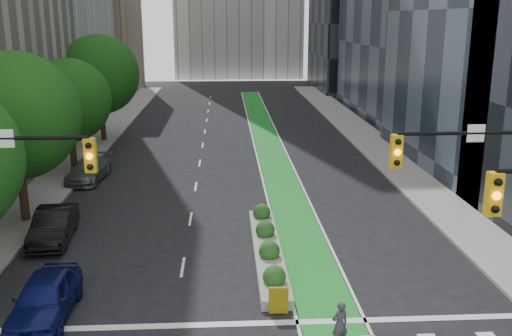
{
  "coord_description": "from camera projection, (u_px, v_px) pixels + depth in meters",
  "views": [
    {
      "loc": [
        -0.62,
        -16.51,
        10.27
      ],
      "look_at": [
        0.91,
        11.0,
        3.0
      ],
      "focal_mm": 40.0,
      "sensor_mm": 36.0,
      "label": 1
    }
  ],
  "objects": [
    {
      "name": "sidewalk_left",
      "position": [
        74.0,
        160.0,
        42.08
      ],
      "size": [
        3.6,
        90.0,
        0.15
      ],
      "primitive_type": "cube",
      "color": "gray",
      "rests_on": "ground"
    },
    {
      "name": "tree_midfar",
      "position": [
        69.0,
        100.0,
        37.98
      ],
      "size": [
        5.6,
        5.6,
        7.76
      ],
      "color": "black",
      "rests_on": "ground"
    },
    {
      "name": "parked_car_left_far",
      "position": [
        89.0,
        170.0,
        37.01
      ],
      "size": [
        2.43,
        5.06,
        1.42
      ],
      "primitive_type": "imported",
      "rotation": [
        0.0,
        0.0,
        -0.09
      ],
      "color": "#5D6062",
      "rests_on": "ground"
    },
    {
      "name": "tree_mid",
      "position": [
        15.0,
        116.0,
        28.17
      ],
      "size": [
        6.4,
        6.4,
        8.78
      ],
      "color": "black",
      "rests_on": "ground"
    },
    {
      "name": "median_planter",
      "position": [
        267.0,
        248.0,
        25.36
      ],
      "size": [
        1.2,
        10.26,
        1.1
      ],
      "color": "gray",
      "rests_on": "ground"
    },
    {
      "name": "cyclist",
      "position": [
        340.0,
        325.0,
        18.16
      ],
      "size": [
        0.68,
        0.56,
        1.6
      ],
      "primitive_type": "imported",
      "rotation": [
        0.0,
        0.0,
        3.49
      ],
      "color": "#38333D",
      "rests_on": "ground"
    },
    {
      "name": "sidewalk_right",
      "position": [
        389.0,
        156.0,
        43.34
      ],
      "size": [
        3.6,
        90.0,
        0.15
      ],
      "primitive_type": "cube",
      "color": "gray",
      "rests_on": "ground"
    },
    {
      "name": "bike_lane_paint",
      "position": [
        268.0,
        144.0,
        47.72
      ],
      "size": [
        2.2,
        70.0,
        0.01
      ],
      "primitive_type": "cube",
      "color": "#188525",
      "rests_on": "ground"
    },
    {
      "name": "parked_car_left_near",
      "position": [
        45.0,
        298.0,
        19.95
      ],
      "size": [
        1.91,
        4.63,
        1.57
      ],
      "primitive_type": "imported",
      "rotation": [
        0.0,
        0.0,
        0.01
      ],
      "color": "#0D134F",
      "rests_on": "ground"
    },
    {
      "name": "tree_far",
      "position": [
        99.0,
        75.0,
        47.45
      ],
      "size": [
        6.6,
        6.6,
        9.0
      ],
      "color": "black",
      "rests_on": "ground"
    },
    {
      "name": "parked_car_left_mid",
      "position": [
        54.0,
        225.0,
        26.95
      ],
      "size": [
        2.0,
        4.79,
        1.54
      ],
      "primitive_type": "imported",
      "rotation": [
        0.0,
        0.0,
        0.08
      ],
      "color": "black",
      "rests_on": "ground"
    }
  ]
}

